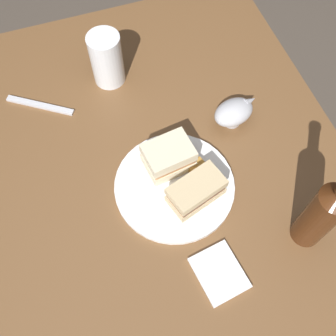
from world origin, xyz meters
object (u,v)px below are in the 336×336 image
Objects in this scene: gravy_boat at (234,112)px; fork at (40,105)px; sandwich_half_right at (168,157)px; cider_bottle at (323,214)px; sandwich_half_left at (196,191)px; plate at (174,186)px; pint_glass at (107,62)px; napkin at (219,273)px.

gravy_boat is 0.68× the size of fork.
cider_bottle is (-0.25, -0.23, 0.07)m from sandwich_half_right.
sandwich_half_right reaches higher than sandwich_half_left.
sandwich_half_right is 0.40× the size of cider_bottle.
pint_glass is (0.36, 0.06, 0.06)m from plate.
sandwich_half_right is at bearing 166.84° from fork.
pint_glass is 0.50× the size of cider_bottle.
pint_glass reaches higher than gravy_boat.
sandwich_half_right is at bearing -4.32° from plate.
sandwich_half_left is at bearing 52.22° from cider_bottle.
sandwich_half_right is at bearing 110.29° from gravy_boat.
pint_glass is at bearing 27.37° from cider_bottle.
sandwich_half_right is 0.37m from fork.
sandwich_half_left is 0.23m from gravy_boat.
fork is at bearing 37.47° from sandwich_half_left.
sandwich_half_left is 1.10× the size of gravy_boat.
cider_bottle is at bearing -137.76° from sandwich_half_right.
cider_bottle is 2.59× the size of napkin.
pint_glass reaches higher than sandwich_half_right.
fork is at bearing 26.61° from napkin.
gravy_boat is 0.38m from napkin.
sandwich_half_left is at bearing -141.30° from plate.
sandwich_half_right is 0.64× the size of fork.
pint_glass is at bearing 11.18° from sandwich_half_right.
plate is at bearing -171.12° from pint_glass.
gravy_boat is at bearing -27.05° from napkin.
napkin is (-0.57, -0.08, -0.06)m from pint_glass.
cider_bottle reaches higher than sandwich_half_left.
fork is (0.37, 0.28, -0.04)m from sandwich_half_left.
fork is (0.20, 0.45, -0.04)m from gravy_boat.
cider_bottle is (-0.55, -0.29, 0.05)m from pint_glass.
sandwich_half_right is at bearing 3.90° from napkin.
gravy_boat is 0.49m from fork.
sandwich_half_right is at bearing -168.82° from pint_glass.
gravy_boat is at bearing 6.04° from cider_bottle.
pint_glass is 1.30× the size of napkin.
sandwich_half_right is (0.10, 0.03, 0.00)m from sandwich_half_left.
cider_bottle reaches higher than pint_glass.
napkin is at bearing -176.10° from sandwich_half_right.
pint_glass is 1.16× the size of gravy_boat.
gravy_boat reaches higher than napkin.
fork is (0.27, 0.25, -0.04)m from sandwich_half_right.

